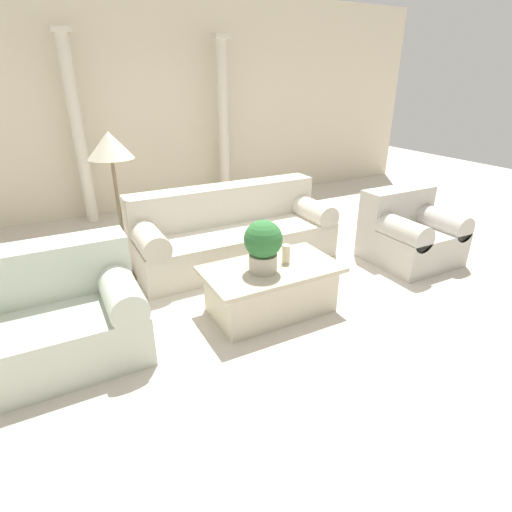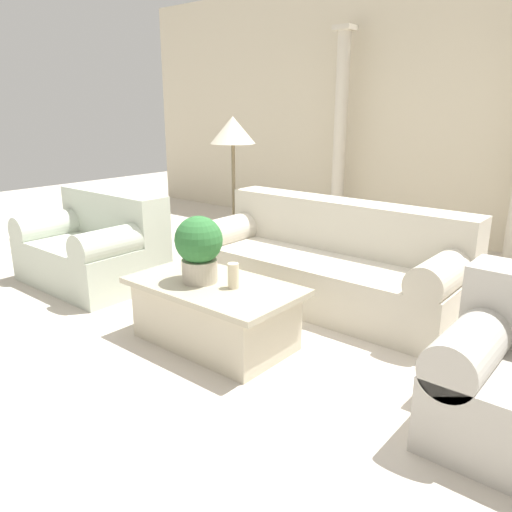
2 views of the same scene
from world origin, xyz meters
name	(u,v)px [view 1 (image 1 of 2)]	position (x,y,z in m)	size (l,w,h in m)	color
ground_plane	(265,290)	(0.00, 0.00, 0.00)	(16.00, 16.00, 0.00)	beige
wall_back	(157,104)	(0.00, 3.42, 1.60)	(10.00, 0.06, 3.20)	beige
sofa_long	(233,232)	(0.05, 0.86, 0.34)	(2.28, 0.89, 0.84)	beige
loveseat	(49,316)	(-1.93, -0.12, 0.35)	(1.31, 0.89, 0.84)	beige
coffee_table	(271,289)	(-0.13, -0.35, 0.23)	(1.21, 0.69, 0.45)	beige
potted_plant	(263,244)	(-0.24, -0.39, 0.70)	(0.33, 0.33, 0.46)	#B2A893
pillar_candle	(286,254)	(0.03, -0.33, 0.53)	(0.07, 0.07, 0.17)	beige
floor_lamp	(111,153)	(-1.15, 0.98, 1.32)	(0.44, 0.44, 1.53)	brown
column_left	(78,131)	(-1.23, 3.11, 1.31)	(0.23, 0.23, 2.56)	beige
column_right	(223,123)	(0.96, 3.11, 1.31)	(0.23, 0.23, 2.56)	beige
armchair	(409,232)	(1.86, -0.11, 0.34)	(0.91, 0.87, 0.81)	#B7B2A8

